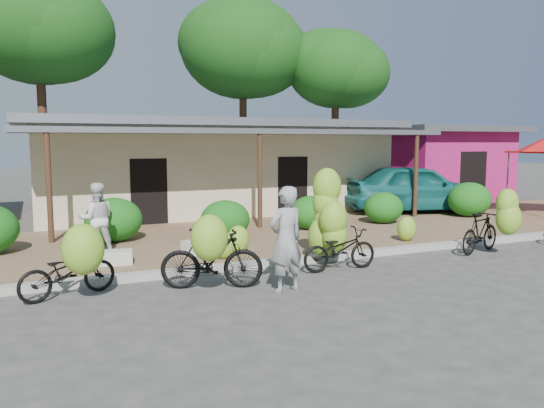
{
  "coord_description": "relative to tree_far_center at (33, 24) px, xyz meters",
  "views": [
    {
      "loc": [
        -5.9,
        -7.91,
        2.6
      ],
      "look_at": [
        -1.04,
        2.92,
        1.2
      ],
      "focal_mm": 35.0,
      "sensor_mm": 36.0,
      "label": 1
    }
  ],
  "objects": [
    {
      "name": "teal_van",
      "position": [
        12.06,
        -9.11,
        -6.32
      ],
      "size": [
        5.34,
        3.14,
        1.71
      ],
      "primitive_type": "imported",
      "rotation": [
        0.0,
        0.0,
        1.33
      ],
      "color": "#166565",
      "rests_on": "sidewalk"
    },
    {
      "name": "sack_far",
      "position": [
        1.17,
        -13.08,
        -7.03
      ],
      "size": [
        0.81,
        0.51,
        0.28
      ],
      "primitive_type": "cube",
      "rotation": [
        0.0,
        0.0,
        -0.18
      ],
      "color": "silver",
      "rests_on": "sidewalk"
    },
    {
      "name": "curb",
      "position": [
        5.69,
        -14.11,
        -7.21
      ],
      "size": [
        60.0,
        0.25,
        0.15
      ],
      "primitive_type": "cube",
      "color": "#A8A399",
      "rests_on": "ground"
    },
    {
      "name": "shop_pink",
      "position": [
        16.19,
        -5.12,
        -5.62
      ],
      "size": [
        6.0,
        6.0,
        3.25
      ],
      "color": "#BF1D60",
      "rests_on": "ground"
    },
    {
      "name": "hedge_5",
      "position": [
        12.94,
        -10.75,
        -6.6
      ],
      "size": [
        1.46,
        1.32,
        1.14
      ],
      "primitive_type": "ellipsoid",
      "color": "#135313",
      "rests_on": "sidewalk"
    },
    {
      "name": "loose_banana_a",
      "position": [
        3.4,
        -13.49,
        -6.88
      ],
      "size": [
        0.47,
        0.4,
        0.58
      ],
      "primitive_type": "ellipsoid",
      "color": "#98C230",
      "rests_on": "sidewalk"
    },
    {
      "name": "tree_far_center",
      "position": [
        0.0,
        0.0,
        0.0
      ],
      "size": [
        5.8,
        5.73,
        9.48
      ],
      "color": "#45271B",
      "rests_on": "ground"
    },
    {
      "name": "bystander",
      "position": [
        0.98,
        -11.91,
        -6.37
      ],
      "size": [
        0.79,
        0.63,
        1.59
      ],
      "primitive_type": "imported",
      "rotation": [
        0.0,
        0.0,
        3.11
      ],
      "color": "silver",
      "rests_on": "sidewalk"
    },
    {
      "name": "hedge_2",
      "position": [
        4.18,
        -11.32,
        -6.67
      ],
      "size": [
        1.28,
        1.15,
        1.0
      ],
      "primitive_type": "ellipsoid",
      "color": "#135313",
      "rests_on": "sidewalk"
    },
    {
      "name": "tree_near_right",
      "position": [
        13.0,
        -1.5,
        -1.14
      ],
      "size": [
        4.78,
        4.63,
        7.93
      ],
      "color": "#45271B",
      "rests_on": "ground"
    },
    {
      "name": "ground",
      "position": [
        5.69,
        -16.11,
        -7.29
      ],
      "size": [
        100.0,
        100.0,
        0.0
      ],
      "primitive_type": "plane",
      "color": "#3F3D3B",
      "rests_on": "ground"
    },
    {
      "name": "bike_left",
      "position": [
        2.53,
        -15.32,
        -6.65
      ],
      "size": [
        1.87,
        1.43,
        1.42
      ],
      "rotation": [
        0.0,
        0.0,
        1.21
      ],
      "color": "black",
      "rests_on": "ground"
    },
    {
      "name": "tree_center_right",
      "position": [
        9.0,
        0.5,
        -0.16
      ],
      "size": [
        6.0,
        5.95,
        9.41
      ],
      "color": "#45271B",
      "rests_on": "ground"
    },
    {
      "name": "bike_center",
      "position": [
        5.35,
        -14.68,
        -6.47
      ],
      "size": [
        1.64,
        1.15,
        2.06
      ],
      "rotation": [
        0.0,
        0.0,
        1.56
      ],
      "color": "black",
      "rests_on": "ground"
    },
    {
      "name": "vendor",
      "position": [
        3.69,
        -15.92,
        -6.36
      ],
      "size": [
        0.75,
        0.56,
        1.85
      ],
      "primitive_type": "imported",
      "rotation": [
        0.0,
        0.0,
        3.33
      ],
      "color": "gray",
      "rests_on": "ground"
    },
    {
      "name": "loose_banana_c",
      "position": [
        8.24,
        -13.44,
        -6.86
      ],
      "size": [
        0.49,
        0.42,
        0.62
      ],
      "primitive_type": "ellipsoid",
      "color": "#98C230",
      "rests_on": "sidewalk"
    },
    {
      "name": "sack_near",
      "position": [
        3.12,
        -12.73,
        -7.02
      ],
      "size": [
        0.94,
        0.67,
        0.3
      ],
      "primitive_type": "cube",
      "rotation": [
        0.0,
        0.0,
        0.36
      ],
      "color": "silver",
      "rests_on": "sidewalk"
    },
    {
      "name": "bike_far_left",
      "position": [
        0.27,
        -14.88,
        -6.73
      ],
      "size": [
        1.75,
        1.43,
        1.33
      ],
      "rotation": [
        0.0,
        0.0,
        1.9
      ],
      "color": "black",
      "rests_on": "ground"
    },
    {
      "name": "bike_right",
      "position": [
        9.32,
        -15.07,
        -6.62
      ],
      "size": [
        1.66,
        1.33,
        1.56
      ],
      "rotation": [
        0.0,
        0.0,
        1.87
      ],
      "color": "black",
      "rests_on": "ground"
    },
    {
      "name": "hedge_1",
      "position": [
        1.52,
        -10.52,
        -6.62
      ],
      "size": [
        1.41,
        1.27,
        1.1
      ],
      "primitive_type": "ellipsoid",
      "color": "#135313",
      "rests_on": "sidewalk"
    },
    {
      "name": "shop_main",
      "position": [
        5.69,
        -5.18,
        -5.57
      ],
      "size": [
        13.0,
        8.5,
        3.35
      ],
      "color": "beige",
      "rests_on": "ground"
    },
    {
      "name": "loose_banana_b",
      "position": [
        3.87,
        -13.09,
        -6.86
      ],
      "size": [
        0.5,
        0.42,
        0.62
      ],
      "primitive_type": "ellipsoid",
      "color": "#98C230",
      "rests_on": "sidewalk"
    },
    {
      "name": "hedge_3",
      "position": [
        6.9,
        -10.85,
        -6.69
      ],
      "size": [
        1.22,
        1.1,
        0.95
      ],
      "primitive_type": "ellipsoid",
      "color": "#135313",
      "rests_on": "sidewalk"
    },
    {
      "name": "sidewalk",
      "position": [
        5.69,
        -11.11,
        -7.23
      ],
      "size": [
        60.0,
        6.0,
        0.12
      ],
      "primitive_type": "cube",
      "color": "#92694E",
      "rests_on": "ground"
    },
    {
      "name": "hedge_4",
      "position": [
        9.46,
        -10.79,
        -6.69
      ],
      "size": [
        1.22,
        1.1,
        0.95
      ],
      "primitive_type": "ellipsoid",
      "color": "#135313",
      "rests_on": "sidewalk"
    }
  ]
}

